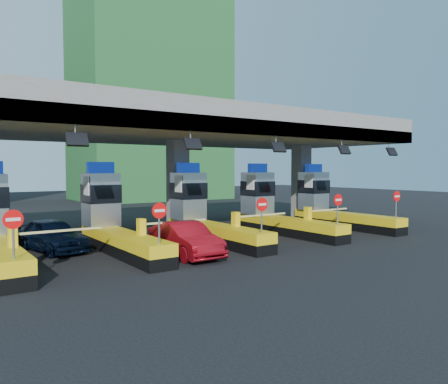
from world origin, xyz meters
TOP-DOWN VIEW (x-y plane):
  - ground at (0.00, 0.00)m, footprint 120.00×120.00m
  - toll_canopy at (0.00, 2.87)m, footprint 28.00×12.09m
  - toll_lane_left at (-5.00, 0.28)m, footprint 4.43×8.00m
  - toll_lane_center at (0.00, 0.28)m, footprint 4.43×8.00m
  - toll_lane_right at (5.00, 0.28)m, footprint 4.43×8.00m
  - toll_lane_far_right at (10.00, 0.28)m, footprint 4.43×8.00m
  - bg_building_scaffold at (12.00, 32.00)m, footprint 18.00×12.00m
  - van at (-7.40, 1.56)m, footprint 2.72×4.78m
  - red_car at (-2.91, -2.89)m, footprint 1.74×4.60m

SIDE VIEW (x-z plane):
  - ground at x=0.00m, z-range 0.00..0.00m
  - red_car at x=-2.91m, z-range 0.00..1.50m
  - van at x=-7.40m, z-range 0.00..1.53m
  - toll_lane_left at x=-5.00m, z-range -0.68..3.47m
  - toll_lane_center at x=0.00m, z-range -0.68..3.47m
  - toll_lane_right at x=5.00m, z-range -0.68..3.47m
  - toll_lane_far_right at x=10.00m, z-range -0.68..3.47m
  - toll_canopy at x=0.00m, z-range 2.63..9.63m
  - bg_building_scaffold at x=12.00m, z-range 0.00..28.00m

